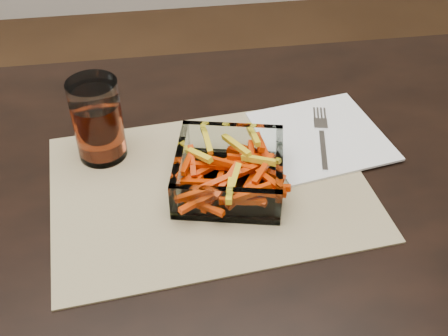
{
  "coord_description": "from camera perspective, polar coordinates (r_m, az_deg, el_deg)",
  "views": [
    {
      "loc": [
        -0.02,
        -0.53,
        1.31
      ],
      "look_at": [
        0.07,
        0.06,
        0.78
      ],
      "focal_mm": 45.0,
      "sensor_mm": 36.0,
      "label": 1
    }
  ],
  "objects": [
    {
      "name": "dining_table",
      "position": [
        0.83,
        -4.07,
        -9.56
      ],
      "size": [
        1.6,
        0.9,
        0.75
      ],
      "color": "black",
      "rests_on": "ground"
    },
    {
      "name": "tumbler",
      "position": [
        0.85,
        -12.68,
        4.53
      ],
      "size": [
        0.07,
        0.07,
        0.13
      ],
      "color": "white",
      "rests_on": "placemat"
    },
    {
      "name": "napkin",
      "position": [
        0.91,
        9.86,
        3.26
      ],
      "size": [
        0.22,
        0.22,
        0.0
      ],
      "primitive_type": "cube",
      "rotation": [
        0.0,
        0.0,
        0.17
      ],
      "color": "white",
      "rests_on": "placemat"
    },
    {
      "name": "glass_bowl",
      "position": [
        0.79,
        0.51,
        -0.51
      ],
      "size": [
        0.18,
        0.18,
        0.06
      ],
      "rotation": [
        0.0,
        0.0,
        -0.23
      ],
      "color": "white",
      "rests_on": "placemat"
    },
    {
      "name": "placemat",
      "position": [
        0.81,
        -1.44,
        -1.87
      ],
      "size": [
        0.48,
        0.37,
        0.0
      ],
      "primitive_type": "cube",
      "rotation": [
        0.0,
        0.0,
        0.09
      ],
      "color": "tan",
      "rests_on": "dining_table"
    },
    {
      "name": "fork",
      "position": [
        0.91,
        9.89,
        3.35
      ],
      "size": [
        0.05,
        0.16,
        0.0
      ],
      "rotation": [
        0.0,
        0.0,
        -0.22
      ],
      "color": "silver",
      "rests_on": "napkin"
    }
  ]
}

